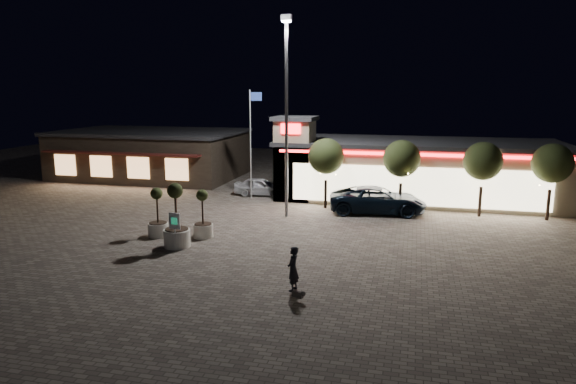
% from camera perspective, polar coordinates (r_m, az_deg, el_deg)
% --- Properties ---
extents(ground, '(90.00, 90.00, 0.00)m').
position_cam_1_polar(ground, '(26.26, -8.75, -6.53)').
color(ground, '#70665B').
rests_on(ground, ground).
extents(retail_building, '(20.40, 8.40, 6.10)m').
position_cam_1_polar(retail_building, '(39.25, 13.39, 2.53)').
color(retail_building, gray).
rests_on(retail_building, ground).
extents(restaurant_building, '(16.40, 11.00, 4.30)m').
position_cam_1_polar(restaurant_building, '(49.48, -14.94, 4.16)').
color(restaurant_building, '#382D23').
rests_on(restaurant_building, ground).
extents(floodlight_pole, '(0.60, 0.40, 12.38)m').
position_cam_1_polar(floodlight_pole, '(31.99, -0.17, 9.57)').
color(floodlight_pole, gray).
rests_on(floodlight_pole, ground).
extents(flagpole, '(0.95, 0.10, 8.00)m').
position_cam_1_polar(flagpole, '(38.01, -4.06, 6.38)').
color(flagpole, white).
rests_on(flagpole, ground).
extents(string_tree_a, '(2.42, 2.42, 4.79)m').
position_cam_1_polar(string_tree_a, '(34.78, 4.25, 3.96)').
color(string_tree_a, '#332319').
rests_on(string_tree_a, ground).
extents(string_tree_b, '(2.42, 2.42, 4.79)m').
position_cam_1_polar(string_tree_b, '(34.30, 12.53, 3.62)').
color(string_tree_b, '#332319').
rests_on(string_tree_b, ground).
extents(string_tree_c, '(2.42, 2.42, 4.79)m').
position_cam_1_polar(string_tree_c, '(34.55, 20.85, 3.21)').
color(string_tree_c, '#332319').
rests_on(string_tree_c, ground).
extents(string_tree_d, '(2.42, 2.42, 4.79)m').
position_cam_1_polar(string_tree_d, '(35.25, 27.31, 2.83)').
color(string_tree_d, '#332319').
rests_on(string_tree_d, ground).
extents(pickup_truck, '(6.55, 3.56, 1.74)m').
position_cam_1_polar(pickup_truck, '(34.20, 9.94, -0.87)').
color(pickup_truck, black).
rests_on(pickup_truck, ground).
extents(white_sedan, '(4.12, 1.90, 1.37)m').
position_cam_1_polar(white_sedan, '(39.41, -3.09, 0.61)').
color(white_sedan, silver).
rests_on(white_sedan, ground).
extents(pedestrian, '(0.53, 0.73, 1.84)m').
position_cam_1_polar(pedestrian, '(20.82, 0.56, -8.52)').
color(pedestrian, black).
rests_on(pedestrian, ground).
extents(dog, '(0.56, 0.34, 0.30)m').
position_cam_1_polar(dog, '(20.02, 1.27, -11.27)').
color(dog, '#59514C').
rests_on(dog, ground).
extents(planter_left, '(1.12, 1.12, 2.75)m').
position_cam_1_polar(planter_left, '(29.23, -14.26, -3.18)').
color(planter_left, silver).
rests_on(planter_left, ground).
extents(planter_mid, '(1.36, 1.36, 3.35)m').
position_cam_1_polar(planter_mid, '(27.04, -12.27, -3.85)').
color(planter_mid, silver).
rests_on(planter_mid, ground).
extents(planter_right, '(1.09, 1.09, 2.68)m').
position_cam_1_polar(planter_right, '(28.54, -9.43, -3.37)').
color(planter_right, silver).
rests_on(planter_right, ground).
extents(valet_sign, '(0.64, 0.15, 1.93)m').
position_cam_1_polar(valet_sign, '(26.43, -12.48, -3.50)').
color(valet_sign, gray).
rests_on(valet_sign, ground).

